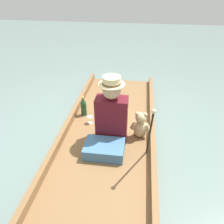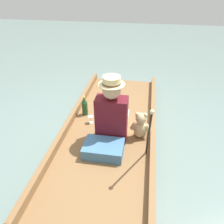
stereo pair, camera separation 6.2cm
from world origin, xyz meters
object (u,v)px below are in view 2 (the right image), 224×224
(teddy_bear, at_px, (140,126))
(wine_glass, at_px, (91,118))
(seated_person, at_px, (113,114))
(walking_cane, at_px, (149,131))
(champagne_bottle, at_px, (85,106))

(teddy_bear, relative_size, wine_glass, 3.54)
(seated_person, height_order, teddy_bear, seated_person)
(teddy_bear, bearing_deg, walking_cane, -78.88)
(teddy_bear, distance_m, wine_glass, 0.73)
(wine_glass, distance_m, walking_cane, 1.10)
(wine_glass, bearing_deg, teddy_bear, -16.49)
(seated_person, bearing_deg, teddy_bear, -2.86)
(seated_person, distance_m, champagne_bottle, 0.66)
(seated_person, relative_size, champagne_bottle, 2.77)
(teddy_bear, distance_m, champagne_bottle, 0.92)
(seated_person, distance_m, wine_glass, 0.48)
(wine_glass, xyz_separation_m, walking_cane, (0.78, -0.67, 0.38))
(teddy_bear, xyz_separation_m, wine_glass, (-0.69, 0.20, -0.10))
(walking_cane, height_order, champagne_bottle, walking_cane)
(teddy_bear, bearing_deg, wine_glass, 163.51)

